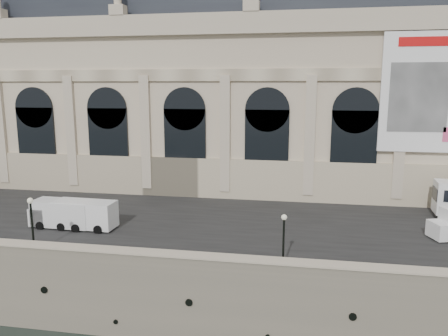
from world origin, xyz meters
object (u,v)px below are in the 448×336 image
(van_b, at_px, (81,215))
(lamp_right, at_px, (283,242))
(van_c, at_px, (60,214))
(lamp_left, at_px, (32,226))

(van_b, xyz_separation_m, lamp_right, (19.77, -6.12, 0.71))
(van_c, height_order, lamp_right, lamp_right)
(van_b, xyz_separation_m, van_c, (-2.25, -0.02, -0.01))
(lamp_right, bearing_deg, lamp_left, -178.97)
(van_b, xyz_separation_m, lamp_left, (-0.91, -6.49, 0.93))
(van_b, relative_size, lamp_right, 1.48)
(lamp_left, distance_m, lamp_right, 20.68)
(van_b, relative_size, lamp_left, 1.33)
(lamp_left, xyz_separation_m, lamp_right, (20.68, 0.37, -0.22))
(lamp_left, bearing_deg, van_b, 82.03)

